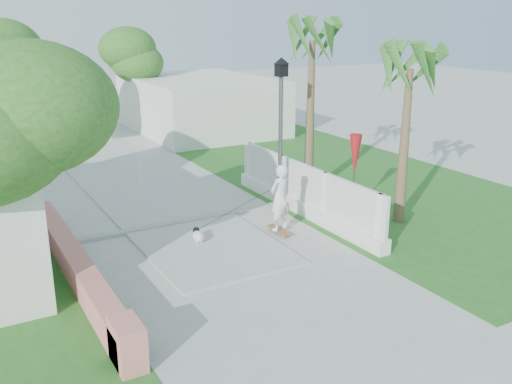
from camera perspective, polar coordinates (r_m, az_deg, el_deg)
ground at (r=11.11m, az=4.61°, el=-12.67°), size 90.00×90.00×0.00m
path_strip at (r=28.98m, az=-18.11°, el=5.51°), size 3.20×36.00×0.06m
curb at (r=15.93m, az=-7.51°, el=-3.00°), size 6.50×0.25×0.10m
grass_right at (r=20.97m, az=8.31°, el=1.83°), size 8.00×20.00×0.01m
pink_wall at (r=12.79m, az=-17.20°, el=-7.64°), size 0.45×8.20×0.80m
lattice_fence at (r=16.45m, az=4.78°, el=-0.42°), size 0.35×7.00×1.50m
building_right at (r=28.66m, az=-5.59°, el=8.74°), size 6.00×8.00×2.60m
street_lamp at (r=16.12m, az=2.47°, el=6.16°), size 0.44×0.44×4.44m
bollard at (r=19.44m, az=-11.50°, el=2.19°), size 0.14×0.14×1.09m
patio_umbrella at (r=16.57m, az=9.87°, el=3.61°), size 0.36×0.36×2.30m
tree_left_near at (r=11.08m, az=-24.13°, el=6.88°), size 3.60×3.60×5.28m
tree_path_left at (r=24.09m, az=-23.98°, el=11.78°), size 3.40×3.40×5.23m
tree_path_right at (r=29.29m, az=-12.45°, el=12.93°), size 3.00×3.00×4.79m
palm_far at (r=17.62m, az=5.63°, el=13.80°), size 1.80×1.80×5.30m
palm_near at (r=15.63m, az=15.10°, el=10.91°), size 1.80×1.80×4.70m
skateboarder at (r=14.65m, az=-0.73°, el=-1.42°), size 2.54×1.06×1.87m
dog at (r=14.48m, az=-5.83°, el=-4.36°), size 0.33×0.58×0.40m
parked_car at (r=35.34m, az=-19.38°, el=8.46°), size 4.16×2.03×1.37m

